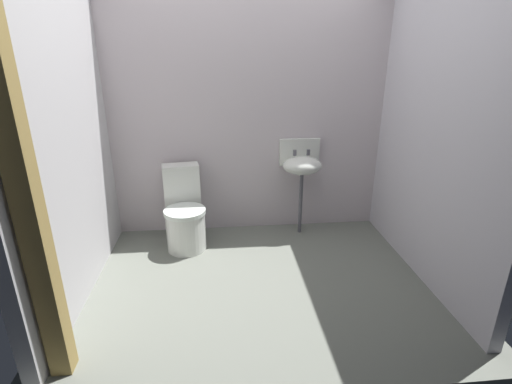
{
  "coord_description": "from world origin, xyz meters",
  "views": [
    {
      "loc": [
        -0.3,
        -2.81,
        1.87
      ],
      "look_at": [
        0.0,
        0.26,
        0.7
      ],
      "focal_mm": 26.72,
      "sensor_mm": 36.0,
      "label": 1
    }
  ],
  "objects": [
    {
      "name": "wall_left",
      "position": [
        -1.44,
        0.1,
        1.23
      ],
      "size": [
        0.1,
        2.25,
        2.45
      ],
      "primitive_type": "cube",
      "color": "#BCBABD",
      "rests_on": "ground"
    },
    {
      "name": "toilet_near_wall",
      "position": [
        -0.67,
        0.67,
        0.32
      ],
      "size": [
        0.46,
        0.64,
        0.78
      ],
      "rotation": [
        0.0,
        0.0,
        3.29
      ],
      "color": "silver",
      "rests_on": "ground"
    },
    {
      "name": "wall_right",
      "position": [
        1.44,
        0.1,
        1.23
      ],
      "size": [
        0.1,
        2.25,
        2.45
      ],
      "primitive_type": "cube",
      "color": "#BAB5BF",
      "rests_on": "ground"
    },
    {
      "name": "wooden_door_post",
      "position": [
        -1.31,
        -0.87,
        1.23
      ],
      "size": [
        0.12,
        0.12,
        2.45
      ],
      "primitive_type": "cube",
      "color": "olive",
      "rests_on": "ground"
    },
    {
      "name": "wall_back",
      "position": [
        0.0,
        1.07,
        1.23
      ],
      "size": [
        3.18,
        0.1,
        2.45
      ],
      "primitive_type": "cube",
      "color": "#C0B4BA",
      "rests_on": "ground"
    },
    {
      "name": "ground_plane",
      "position": [
        0.0,
        0.0,
        -0.04
      ],
      "size": [
        3.18,
        2.45,
        0.08
      ],
      "primitive_type": "cube",
      "color": "slate"
    },
    {
      "name": "sink",
      "position": [
        0.53,
        0.86,
        0.75
      ],
      "size": [
        0.42,
        0.34,
        0.99
      ],
      "color": "#4E4D55",
      "rests_on": "ground"
    }
  ]
}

